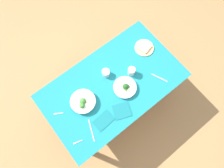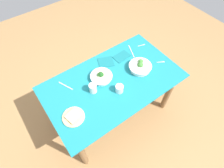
{
  "view_description": "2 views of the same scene",
  "coord_description": "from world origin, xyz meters",
  "px_view_note": "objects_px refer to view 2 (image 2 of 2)",
  "views": [
    {
      "loc": [
        -0.42,
        -0.52,
        2.74
      ],
      "look_at": [
        -0.01,
        0.0,
        0.77
      ],
      "focal_mm": 32.95,
      "sensor_mm": 36.0,
      "label": 1
    },
    {
      "loc": [
        0.68,
        0.93,
        2.28
      ],
      "look_at": [
        0.05,
        0.05,
        0.77
      ],
      "focal_mm": 29.32,
      "sensor_mm": 36.0,
      "label": 2
    }
  ],
  "objects_px": {
    "water_glass_side": "(119,89)",
    "water_glass_center": "(93,88)",
    "fork_by_far_bowl": "(142,45)",
    "broccoli_bowl_near": "(101,77)",
    "napkin_folded_lower": "(122,56)",
    "broccoli_bowl_far": "(140,67)",
    "table_knife_right": "(131,51)",
    "table_knife_left": "(66,86)",
    "napkin_folded_upper": "(106,62)",
    "fork_by_near_bowl": "(161,62)",
    "bread_side_plate": "(73,117)"
  },
  "relations": [
    {
      "from": "fork_by_far_bowl",
      "to": "napkin_folded_upper",
      "type": "bearing_deg",
      "value": -166.6
    },
    {
      "from": "fork_by_far_bowl",
      "to": "table_knife_left",
      "type": "relative_size",
      "value": 0.5
    },
    {
      "from": "bread_side_plate",
      "to": "fork_by_near_bowl",
      "type": "height_order",
      "value": "bread_side_plate"
    },
    {
      "from": "bread_side_plate",
      "to": "fork_by_far_bowl",
      "type": "relative_size",
      "value": 2.25
    },
    {
      "from": "napkin_folded_upper",
      "to": "napkin_folded_lower",
      "type": "relative_size",
      "value": 0.89
    },
    {
      "from": "bread_side_plate",
      "to": "fork_by_far_bowl",
      "type": "bearing_deg",
      "value": -162.71
    },
    {
      "from": "water_glass_side",
      "to": "table_knife_right",
      "type": "height_order",
      "value": "water_glass_side"
    },
    {
      "from": "water_glass_side",
      "to": "water_glass_center",
      "type": "bearing_deg",
      "value": -35.47
    },
    {
      "from": "fork_by_near_bowl",
      "to": "table_knife_left",
      "type": "xyz_separation_m",
      "value": [
        1.04,
        -0.34,
        -0.0
      ]
    },
    {
      "from": "water_glass_side",
      "to": "fork_by_far_bowl",
      "type": "height_order",
      "value": "water_glass_side"
    },
    {
      "from": "broccoli_bowl_far",
      "to": "broccoli_bowl_near",
      "type": "xyz_separation_m",
      "value": [
        0.42,
        -0.14,
        -0.0
      ]
    },
    {
      "from": "fork_by_far_bowl",
      "to": "table_knife_right",
      "type": "relative_size",
      "value": 0.43
    },
    {
      "from": "broccoli_bowl_near",
      "to": "water_glass_side",
      "type": "height_order",
      "value": "broccoli_bowl_near"
    },
    {
      "from": "table_knife_left",
      "to": "broccoli_bowl_far",
      "type": "bearing_deg",
      "value": -132.75
    },
    {
      "from": "water_glass_side",
      "to": "broccoli_bowl_far",
      "type": "bearing_deg",
      "value": -164.46
    },
    {
      "from": "broccoli_bowl_far",
      "to": "napkin_folded_lower",
      "type": "xyz_separation_m",
      "value": [
        0.05,
        -0.27,
        -0.03
      ]
    },
    {
      "from": "broccoli_bowl_near",
      "to": "broccoli_bowl_far",
      "type": "bearing_deg",
      "value": 161.44
    },
    {
      "from": "fork_by_near_bowl",
      "to": "broccoli_bowl_near",
      "type": "bearing_deg",
      "value": -167.42
    },
    {
      "from": "broccoli_bowl_far",
      "to": "bread_side_plate",
      "type": "bearing_deg",
      "value": 5.5
    },
    {
      "from": "broccoli_bowl_far",
      "to": "napkin_folded_lower",
      "type": "height_order",
      "value": "broccoli_bowl_far"
    },
    {
      "from": "broccoli_bowl_near",
      "to": "napkin_folded_upper",
      "type": "relative_size",
      "value": 1.39
    },
    {
      "from": "broccoli_bowl_far",
      "to": "water_glass_center",
      "type": "height_order",
      "value": "water_glass_center"
    },
    {
      "from": "table_knife_right",
      "to": "fork_by_far_bowl",
      "type": "bearing_deg",
      "value": 112.59
    },
    {
      "from": "table_knife_right",
      "to": "napkin_folded_lower",
      "type": "xyz_separation_m",
      "value": [
        0.15,
        0.0,
        0.0
      ]
    },
    {
      "from": "water_glass_side",
      "to": "napkin_folded_lower",
      "type": "bearing_deg",
      "value": -130.62
    },
    {
      "from": "broccoli_bowl_near",
      "to": "napkin_folded_lower",
      "type": "distance_m",
      "value": 0.4
    },
    {
      "from": "fork_by_far_bowl",
      "to": "napkin_folded_upper",
      "type": "height_order",
      "value": "napkin_folded_upper"
    },
    {
      "from": "water_glass_center",
      "to": "water_glass_side",
      "type": "distance_m",
      "value": 0.26
    },
    {
      "from": "fork_by_far_bowl",
      "to": "water_glass_center",
      "type": "bearing_deg",
      "value": -148.78
    },
    {
      "from": "broccoli_bowl_near",
      "to": "water_glass_center",
      "type": "bearing_deg",
      "value": 29.41
    },
    {
      "from": "broccoli_bowl_near",
      "to": "napkin_folded_lower",
      "type": "xyz_separation_m",
      "value": [
        -0.37,
        -0.13,
        -0.03
      ]
    },
    {
      "from": "water_glass_side",
      "to": "napkin_folded_upper",
      "type": "relative_size",
      "value": 0.48
    },
    {
      "from": "bread_side_plate",
      "to": "table_knife_left",
      "type": "relative_size",
      "value": 1.14
    },
    {
      "from": "fork_by_near_bowl",
      "to": "bread_side_plate",
      "type": "bearing_deg",
      "value": -149.56
    },
    {
      "from": "table_knife_right",
      "to": "napkin_folded_upper",
      "type": "relative_size",
      "value": 1.26
    },
    {
      "from": "water_glass_center",
      "to": "fork_by_far_bowl",
      "type": "bearing_deg",
      "value": -165.37
    },
    {
      "from": "fork_by_far_bowl",
      "to": "table_knife_left",
      "type": "xyz_separation_m",
      "value": [
        1.05,
        -0.0,
        -0.0
      ]
    },
    {
      "from": "broccoli_bowl_near",
      "to": "napkin_folded_lower",
      "type": "bearing_deg",
      "value": -161.35
    },
    {
      "from": "water_glass_center",
      "to": "table_knife_left",
      "type": "bearing_deg",
      "value": -48.35
    },
    {
      "from": "table_knife_right",
      "to": "table_knife_left",
      "type": "bearing_deg",
      "value": -69.29
    },
    {
      "from": "table_knife_left",
      "to": "table_knife_right",
      "type": "relative_size",
      "value": 0.86
    },
    {
      "from": "broccoli_bowl_near",
      "to": "fork_by_near_bowl",
      "type": "xyz_separation_m",
      "value": [
        -0.68,
        0.21,
        -0.03
      ]
    },
    {
      "from": "table_knife_right",
      "to": "broccoli_bowl_near",
      "type": "bearing_deg",
      "value": -55.03
    },
    {
      "from": "water_glass_center",
      "to": "bread_side_plate",
      "type": "bearing_deg",
      "value": 24.28
    },
    {
      "from": "bread_side_plate",
      "to": "napkin_folded_upper",
      "type": "distance_m",
      "value": 0.74
    },
    {
      "from": "broccoli_bowl_far",
      "to": "water_glass_side",
      "type": "relative_size",
      "value": 3.05
    },
    {
      "from": "broccoli_bowl_near",
      "to": "napkin_folded_lower",
      "type": "height_order",
      "value": "broccoli_bowl_near"
    },
    {
      "from": "table_knife_right",
      "to": "napkin_folded_upper",
      "type": "xyz_separation_m",
      "value": [
        0.35,
        -0.03,
        0.0
      ]
    },
    {
      "from": "napkin_folded_lower",
      "to": "water_glass_center",
      "type": "bearing_deg",
      "value": 22.03
    },
    {
      "from": "water_glass_center",
      "to": "water_glass_side",
      "type": "relative_size",
      "value": 1.23
    }
  ]
}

